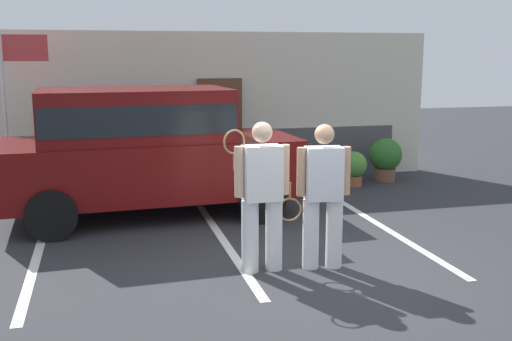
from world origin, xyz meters
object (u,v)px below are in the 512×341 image
object	(u,v)px
parked_suv	(145,146)
potted_plant_secondary	(385,157)
tennis_player_woman	(323,195)
potted_plant_by_porch	(354,167)
flag_pole	(15,85)
tennis_player_man	(262,194)

from	to	relation	value
parked_suv	potted_plant_secondary	world-z (taller)	parked_suv
tennis_player_woman	potted_plant_by_porch	xyz separation A→B (m)	(2.27, 4.30, -0.53)
flag_pole	potted_plant_secondary	bearing A→B (deg)	-0.24
parked_suv	tennis_player_man	bearing A→B (deg)	-71.38
parked_suv	tennis_player_woman	distance (m)	3.56
flag_pole	tennis_player_man	bearing A→B (deg)	-54.81
tennis_player_man	potted_plant_by_porch	size ratio (longest dim) A/B	2.63
potted_plant_by_porch	potted_plant_secondary	xyz separation A→B (m)	(0.82, 0.29, 0.11)
potted_plant_secondary	potted_plant_by_porch	bearing A→B (deg)	-160.36
tennis_player_man	potted_plant_secondary	size ratio (longest dim) A/B	2.05
potted_plant_by_porch	potted_plant_secondary	bearing A→B (deg)	19.64
tennis_player_woman	potted_plant_by_porch	bearing A→B (deg)	-110.28
tennis_player_woman	potted_plant_secondary	bearing A→B (deg)	-116.41
potted_plant_by_porch	potted_plant_secondary	distance (m)	0.88
potted_plant_by_porch	flag_pole	world-z (taller)	flag_pole
tennis_player_woman	tennis_player_man	bearing A→B (deg)	1.97
parked_suv	flag_pole	size ratio (longest dim) A/B	1.58
parked_suv	tennis_player_woman	xyz separation A→B (m)	(1.88, -3.01, -0.23)
parked_suv	potted_plant_secondary	distance (m)	5.27
parked_suv	potted_plant_by_porch	bearing A→B (deg)	14.64
tennis_player_woman	potted_plant_secondary	distance (m)	5.56
tennis_player_man	tennis_player_woman	distance (m)	0.75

